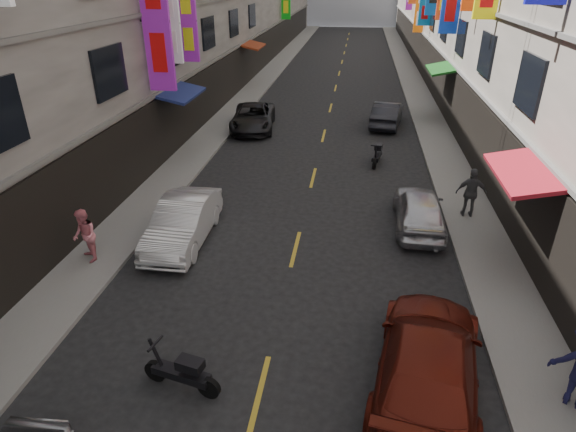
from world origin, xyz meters
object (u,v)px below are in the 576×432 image
(car_left_far, at_px, (253,117))
(car_right_far, at_px, (387,114))
(scooter_crossing, at_px, (182,373))
(pedestrian_rfar, at_px, (471,193))
(car_right_mid, at_px, (419,209))
(scooter_far_right, at_px, (377,155))
(car_right_near, at_px, (428,361))
(car_left_mid, at_px, (183,222))
(pedestrian_lfar, at_px, (85,236))

(car_left_far, distance_m, car_right_far, 7.60)
(scooter_crossing, height_order, pedestrian_rfar, pedestrian_rfar)
(car_left_far, bearing_deg, car_right_mid, -59.56)
(scooter_crossing, distance_m, car_right_mid, 9.88)
(scooter_far_right, relative_size, car_left_far, 0.37)
(car_right_mid, bearing_deg, car_right_near, 86.59)
(car_left_far, height_order, car_right_mid, car_right_mid)
(car_right_mid, height_order, car_right_far, car_right_far)
(scooter_far_right, bearing_deg, car_right_far, -85.94)
(car_left_far, height_order, car_right_far, car_right_far)
(car_left_far, relative_size, car_right_mid, 1.22)
(scooter_crossing, relative_size, scooter_far_right, 0.99)
(car_left_mid, relative_size, car_right_mid, 1.09)
(scooter_far_right, height_order, car_right_near, car_right_near)
(scooter_far_right, bearing_deg, car_left_far, -23.89)
(car_right_near, distance_m, pedestrian_lfar, 10.16)
(scooter_crossing, xyz_separation_m, car_left_mid, (-2.06, 6.04, 0.27))
(scooter_far_right, height_order, car_left_mid, car_left_mid)
(scooter_crossing, xyz_separation_m, scooter_far_right, (4.35, 14.16, 0.00))
(car_left_far, relative_size, pedestrian_lfar, 2.92)
(scooter_far_right, height_order, pedestrian_lfar, pedestrian_lfar)
(scooter_far_right, bearing_deg, scooter_crossing, 83.04)
(car_right_near, height_order, pedestrian_lfar, pedestrian_lfar)
(car_left_mid, height_order, car_right_near, car_right_near)
(car_left_far, relative_size, car_right_far, 1.16)
(pedestrian_lfar, bearing_deg, car_right_near, 28.08)
(car_right_far, bearing_deg, pedestrian_lfar, 68.23)
(scooter_far_right, xyz_separation_m, pedestrian_rfar, (3.08, -5.14, 0.57))
(car_left_mid, bearing_deg, car_right_mid, 14.41)
(scooter_far_right, relative_size, pedestrian_rfar, 1.01)
(scooter_far_right, distance_m, car_right_mid, 6.17)
(car_right_mid, bearing_deg, car_left_mid, 16.16)
(car_right_near, xyz_separation_m, car_right_mid, (0.56, 7.38, -0.06))
(scooter_far_right, height_order, car_right_far, car_right_far)
(car_left_mid, xyz_separation_m, car_right_far, (7.07, 14.38, -0.02))
(car_right_near, xyz_separation_m, pedestrian_rfar, (2.38, 8.28, 0.27))
(car_left_mid, relative_size, pedestrian_lfar, 2.61)
(car_left_mid, distance_m, car_right_mid, 7.94)
(scooter_far_right, bearing_deg, pedestrian_lfar, 58.28)
(car_right_far, bearing_deg, car_left_far, 21.73)
(pedestrian_lfar, bearing_deg, car_right_far, 108.31)
(car_right_mid, bearing_deg, car_right_far, -86.25)
(car_right_mid, distance_m, car_right_far, 12.31)
(car_left_far, xyz_separation_m, car_right_far, (7.40, 1.71, 0.01))
(car_left_mid, xyz_separation_m, car_right_near, (7.10, -5.30, 0.03))
(car_right_mid, bearing_deg, car_left_far, -51.95)
(car_left_far, height_order, pedestrian_lfar, pedestrian_lfar)
(scooter_crossing, distance_m, car_right_far, 21.03)
(scooter_far_right, xyz_separation_m, car_left_far, (-6.74, 4.54, 0.23))
(car_right_mid, height_order, pedestrian_rfar, pedestrian_rfar)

